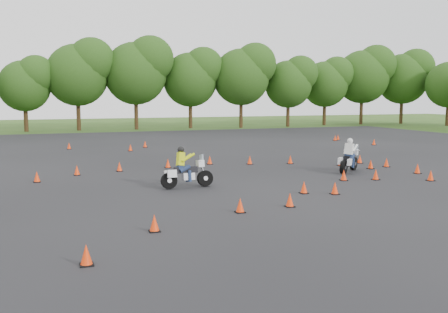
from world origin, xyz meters
TOP-DOWN VIEW (x-y plane):
  - ground at (0.00, 0.00)m, footprint 140.00×140.00m
  - asphalt_pad at (0.00, 6.00)m, footprint 62.00×62.00m
  - treeline at (4.05, 35.83)m, footprint 86.73×32.19m
  - traffic_cones at (-0.02, 5.94)m, footprint 35.99×31.24m
  - rider_yellow at (-1.63, 3.81)m, footprint 2.21×0.76m
  - rider_white at (6.95, 5.26)m, footprint 2.12×1.87m

SIDE VIEW (x-z plane):
  - ground at x=0.00m, z-range 0.00..0.00m
  - asphalt_pad at x=0.00m, z-range 0.01..0.01m
  - traffic_cones at x=-0.02m, z-range 0.01..0.46m
  - rider_white at x=6.95m, z-range 0.00..1.68m
  - rider_yellow at x=-1.63m, z-range 0.00..1.69m
  - treeline at x=4.05m, z-range -0.73..10.07m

